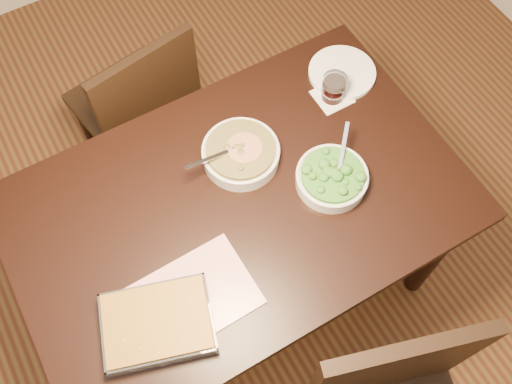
{
  "coord_description": "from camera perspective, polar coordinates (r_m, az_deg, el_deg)",
  "views": [
    {
      "loc": [
        -0.34,
        -0.71,
        2.34
      ],
      "look_at": [
        0.05,
        -0.02,
        0.8
      ],
      "focal_mm": 40.0,
      "sensor_mm": 36.0,
      "label": 1
    }
  ],
  "objects": [
    {
      "name": "broccoli_bowl",
      "position": [
        1.79,
        7.59,
        1.44
      ],
      "size": [
        0.23,
        0.23,
        0.09
      ],
      "color": "silver",
      "rests_on": "table"
    },
    {
      "name": "stew_bowl",
      "position": [
        1.82,
        -1.53,
        3.92
      ],
      "size": [
        0.28,
        0.25,
        0.09
      ],
      "color": "silver",
      "rests_on": "table"
    },
    {
      "name": "baking_dish",
      "position": [
        1.63,
        -9.82,
        -12.82
      ],
      "size": [
        0.36,
        0.3,
        0.05
      ],
      "rotation": [
        0.0,
        0.0,
        -0.31
      ],
      "color": "silver",
      "rests_on": "table"
    },
    {
      "name": "wine_tumbler",
      "position": [
        1.96,
        7.81,
        10.31
      ],
      "size": [
        0.08,
        0.08,
        0.09
      ],
      "color": "black",
      "rests_on": "coaster"
    },
    {
      "name": "coaster",
      "position": [
        2.0,
        7.63,
        9.42
      ],
      "size": [
        0.12,
        0.12,
        0.0
      ],
      "primitive_type": "cube",
      "color": "white",
      "rests_on": "table"
    },
    {
      "name": "magazine_a",
      "position": [
        1.66,
        -6.2,
        -10.31
      ],
      "size": [
        0.34,
        0.26,
        0.01
      ],
      "primitive_type": "cube",
      "rotation": [
        0.0,
        0.0,
        0.03
      ],
      "color": "#B7343F",
      "rests_on": "table"
    },
    {
      "name": "dinner_plate",
      "position": [
        2.06,
        8.6,
        11.73
      ],
      "size": [
        0.24,
        0.24,
        0.02
      ],
      "primitive_type": "cylinder",
      "color": "white",
      "rests_on": "table"
    },
    {
      "name": "table",
      "position": [
        1.86,
        -1.68,
        -2.37
      ],
      "size": [
        1.4,
        0.9,
        0.75
      ],
      "color": "black",
      "rests_on": "ground"
    },
    {
      "name": "chair_far",
      "position": [
        2.32,
        -11.46,
        8.46
      ],
      "size": [
        0.48,
        0.48,
        0.89
      ],
      "rotation": [
        0.0,
        0.0,
        3.31
      ],
      "color": "black",
      "rests_on": "ground"
    },
    {
      "name": "ground",
      "position": [
        2.47,
        -1.28,
        -8.83
      ],
      "size": [
        4.0,
        4.0,
        0.0
      ],
      "primitive_type": "plane",
      "color": "#401C12",
      "rests_on": "ground"
    }
  ]
}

